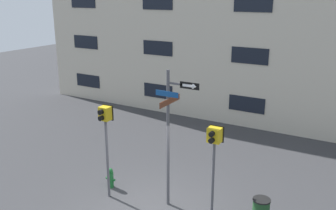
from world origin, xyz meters
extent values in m
cube|color=beige|center=(0.00, 8.53, 5.62)|extent=(24.00, 0.60, 11.24)
cube|color=black|center=(-9.60, 8.21, 1.12)|extent=(1.70, 0.03, 0.72)
cube|color=black|center=(-4.80, 8.21, 1.12)|extent=(1.70, 0.03, 0.72)
cube|color=black|center=(0.00, 8.21, 1.12)|extent=(1.70, 0.03, 0.72)
cube|color=black|center=(-9.60, 8.21, 3.37)|extent=(1.70, 0.03, 0.72)
cube|color=black|center=(-4.80, 8.21, 3.37)|extent=(1.70, 0.03, 0.72)
cube|color=black|center=(0.00, 8.21, 3.37)|extent=(1.70, 0.03, 0.72)
cube|color=black|center=(-9.60, 8.21, 5.62)|extent=(1.70, 0.03, 0.72)
cube|color=black|center=(-4.80, 8.21, 5.62)|extent=(1.70, 0.03, 0.72)
cube|color=black|center=(0.00, 8.21, 5.62)|extent=(1.70, 0.03, 0.72)
cylinder|color=#4C4C51|center=(0.19, 0.62, 2.04)|extent=(0.09, 0.09, 4.08)
cube|color=#4C4C51|center=(0.52, 0.62, 3.73)|extent=(0.66, 0.05, 0.05)
cube|color=#14478C|center=(0.19, 0.56, 3.43)|extent=(0.70, 0.02, 0.15)
cube|color=brown|center=(0.25, 0.62, 3.22)|extent=(0.02, 1.08, 0.16)
cube|color=black|center=(0.85, 0.60, 3.73)|extent=(0.56, 0.02, 0.18)
cube|color=white|center=(0.81, 0.59, 3.73)|extent=(0.32, 0.01, 0.07)
cone|color=white|center=(1.01, 0.59, 3.73)|extent=(0.10, 0.14, 0.14)
cylinder|color=#4C4C51|center=(-1.61, 0.09, 1.25)|extent=(0.08, 0.08, 2.50)
cube|color=gold|center=(-1.61, 0.09, 2.71)|extent=(0.31, 0.26, 0.40)
cube|color=black|center=(-1.61, 0.23, 2.71)|extent=(0.37, 0.02, 0.46)
cylinder|color=black|center=(-1.61, -0.10, 2.80)|extent=(0.14, 0.12, 0.14)
cylinder|color=black|center=(-1.61, -0.10, 2.61)|extent=(0.14, 0.12, 0.14)
cylinder|color=#EA4C14|center=(-1.61, -0.05, 2.80)|extent=(0.11, 0.01, 0.11)
cylinder|color=#4C4C51|center=(1.63, 0.54, 1.16)|extent=(0.08, 0.08, 2.32)
cube|color=gold|center=(1.63, 0.54, 2.52)|extent=(0.35, 0.26, 0.39)
cube|color=black|center=(1.63, 0.68, 2.52)|extent=(0.41, 0.02, 0.45)
cylinder|color=black|center=(1.63, 0.35, 2.60)|extent=(0.14, 0.12, 0.14)
cylinder|color=black|center=(1.63, 0.35, 2.43)|extent=(0.14, 0.12, 0.14)
cylinder|color=#EA4C14|center=(1.63, 0.41, 2.60)|extent=(0.11, 0.01, 0.11)
cylinder|color=#196028|center=(-1.92, 0.56, 0.26)|extent=(0.20, 0.20, 0.53)
sphere|color=#196028|center=(-1.92, 0.56, 0.58)|extent=(0.17, 0.17, 0.17)
cylinder|color=#196028|center=(-2.06, 0.56, 0.29)|extent=(0.08, 0.07, 0.07)
cylinder|color=#196028|center=(-1.78, 0.56, 0.29)|extent=(0.08, 0.07, 0.07)
cylinder|color=black|center=(2.91, 0.87, 0.82)|extent=(0.47, 0.47, 0.04)
camera|label=1|loc=(5.13, -7.92, 6.06)|focal=40.00mm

